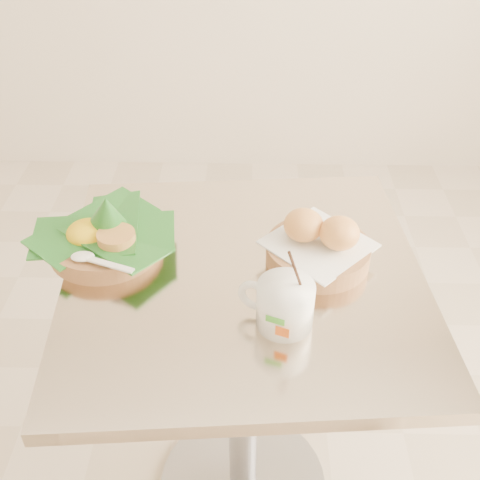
{
  "coord_description": "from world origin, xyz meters",
  "views": [
    {
      "loc": [
        0.22,
        -0.85,
        1.51
      ],
      "look_at": [
        0.2,
        0.07,
        0.82
      ],
      "focal_mm": 45.0,
      "sensor_mm": 36.0,
      "label": 1
    }
  ],
  "objects_px": {
    "rice_basket": "(104,235)",
    "coffee_mug": "(284,303)",
    "cafe_table": "(244,351)",
    "bread_basket": "(319,245)"
  },
  "relations": [
    {
      "from": "rice_basket",
      "to": "cafe_table",
      "type": "bearing_deg",
      "value": -13.34
    },
    {
      "from": "cafe_table",
      "to": "coffee_mug",
      "type": "relative_size",
      "value": 4.33
    },
    {
      "from": "cafe_table",
      "to": "rice_basket",
      "type": "xyz_separation_m",
      "value": [
        -0.28,
        0.07,
        0.26
      ]
    },
    {
      "from": "rice_basket",
      "to": "coffee_mug",
      "type": "height_order",
      "value": "coffee_mug"
    },
    {
      "from": "bread_basket",
      "to": "coffee_mug",
      "type": "distance_m",
      "value": 0.19
    },
    {
      "from": "cafe_table",
      "to": "coffee_mug",
      "type": "bearing_deg",
      "value": -62.31
    },
    {
      "from": "cafe_table",
      "to": "rice_basket",
      "type": "relative_size",
      "value": 2.65
    },
    {
      "from": "rice_basket",
      "to": "bread_basket",
      "type": "xyz_separation_m",
      "value": [
        0.43,
        -0.02,
        -0.0
      ]
    },
    {
      "from": "cafe_table",
      "to": "coffee_mug",
      "type": "distance_m",
      "value": 0.31
    },
    {
      "from": "bread_basket",
      "to": "coffee_mug",
      "type": "bearing_deg",
      "value": -113.28
    }
  ]
}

